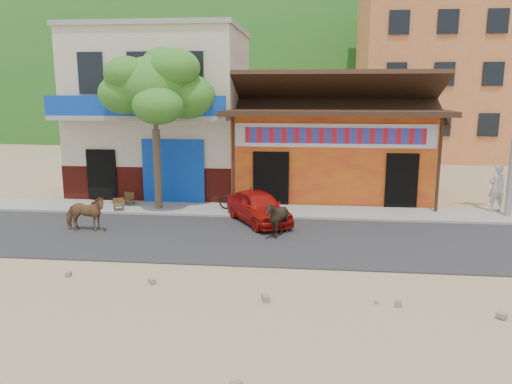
# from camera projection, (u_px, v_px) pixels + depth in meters

# --- Properties ---
(ground) EXTENTS (120.00, 120.00, 0.00)m
(ground) POSITION_uv_depth(u_px,v_px,m) (265.00, 268.00, 12.95)
(ground) COLOR #9E825B
(ground) RESTS_ON ground
(road) EXTENTS (60.00, 5.00, 0.04)m
(road) POSITION_uv_depth(u_px,v_px,m) (272.00, 239.00, 15.38)
(road) COLOR #28282B
(road) RESTS_ON ground
(sidewalk) EXTENTS (60.00, 2.00, 0.12)m
(sidewalk) POSITION_uv_depth(u_px,v_px,m) (279.00, 211.00, 18.78)
(sidewalk) COLOR gray
(sidewalk) RESTS_ON ground
(dance_club) EXTENTS (8.00, 6.00, 3.60)m
(dance_club) POSITION_uv_depth(u_px,v_px,m) (330.00, 153.00, 22.12)
(dance_club) COLOR orange
(dance_club) RESTS_ON ground
(cafe_building) EXTENTS (7.00, 6.00, 7.00)m
(cafe_building) POSITION_uv_depth(u_px,v_px,m) (164.00, 114.00, 22.58)
(cafe_building) COLOR beige
(cafe_building) RESTS_ON ground
(apartment_front) EXTENTS (9.00, 9.00, 12.00)m
(apartment_front) POSITION_uv_depth(u_px,v_px,m) (428.00, 69.00, 34.17)
(apartment_front) COLOR #CC723F
(apartment_front) RESTS_ON ground
(hillside) EXTENTS (100.00, 40.00, 24.00)m
(hillside) POSITION_uv_depth(u_px,v_px,m) (306.00, 43.00, 78.75)
(hillside) COLOR #194C14
(hillside) RESTS_ON ground
(tree) EXTENTS (3.00, 3.00, 6.00)m
(tree) POSITION_uv_depth(u_px,v_px,m) (156.00, 129.00, 18.47)
(tree) COLOR #2D721E
(tree) RESTS_ON sidewalk
(cow_tan) EXTENTS (1.42, 0.74, 1.16)m
(cow_tan) POSITION_uv_depth(u_px,v_px,m) (85.00, 214.00, 16.13)
(cow_tan) COLOR brown
(cow_tan) RESTS_ON road
(cow_dark) EXTENTS (1.36, 1.30, 1.17)m
(cow_dark) POSITION_uv_depth(u_px,v_px,m) (277.00, 219.00, 15.48)
(cow_dark) COLOR black
(cow_dark) RESTS_ON road
(red_car) EXTENTS (2.82, 3.48, 1.12)m
(red_car) POSITION_uv_depth(u_px,v_px,m) (259.00, 207.00, 17.19)
(red_car) COLOR #A5100B
(red_car) RESTS_ON road
(scooter) EXTENTS (1.59, 0.67, 0.82)m
(scooter) POSITION_uv_depth(u_px,v_px,m) (240.00, 198.00, 18.83)
(scooter) COLOR black
(scooter) RESTS_ON sidewalk
(pedestrian) EXTENTS (0.71, 0.53, 1.77)m
(pedestrian) POSITION_uv_depth(u_px,v_px,m) (497.00, 188.00, 18.42)
(pedestrian) COLOR silver
(pedestrian) RESTS_ON sidewalk
(cafe_chair_left) EXTENTS (0.47, 0.47, 0.88)m
(cafe_chair_left) POSITION_uv_depth(u_px,v_px,m) (127.00, 194.00, 19.55)
(cafe_chair_left) COLOR #482F18
(cafe_chair_left) RESTS_ON sidewalk
(cafe_chair_right) EXTENTS (0.50, 0.50, 0.82)m
(cafe_chair_right) POSITION_uv_depth(u_px,v_px,m) (118.00, 199.00, 18.65)
(cafe_chair_right) COLOR #51351B
(cafe_chair_right) RESTS_ON sidewalk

